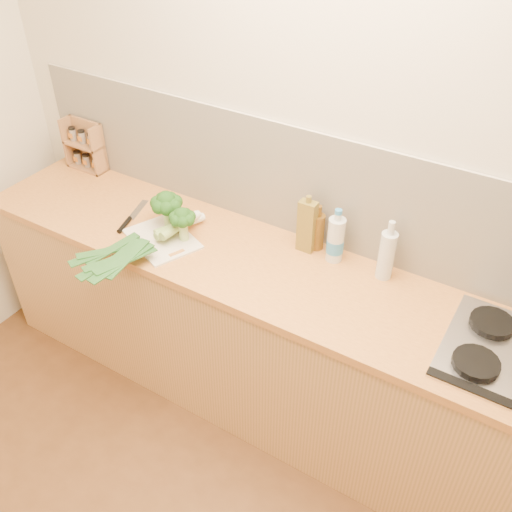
# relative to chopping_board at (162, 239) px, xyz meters

# --- Properties ---
(room_shell) EXTENTS (3.50, 3.50, 3.50)m
(room_shell) POSITION_rel_chopping_board_xyz_m (0.59, 0.38, 0.26)
(room_shell) COLOR beige
(room_shell) RESTS_ON ground
(counter) EXTENTS (3.20, 0.62, 0.90)m
(counter) POSITION_rel_chopping_board_xyz_m (0.59, 0.09, -0.45)
(counter) COLOR tan
(counter) RESTS_ON ground
(chopping_board) EXTENTS (0.42, 0.37, 0.01)m
(chopping_board) POSITION_rel_chopping_board_xyz_m (0.00, 0.00, 0.00)
(chopping_board) COLOR white
(chopping_board) RESTS_ON counter
(broccoli_left) EXTENTS (0.15, 0.16, 0.19)m
(broccoli_left) POSITION_rel_chopping_board_xyz_m (-0.04, 0.10, 0.13)
(broccoli_left) COLOR #AACB76
(broccoli_left) RESTS_ON chopping_board
(broccoli_right) EXTENTS (0.12, 0.13, 0.17)m
(broccoli_right) POSITION_rel_chopping_board_xyz_m (0.09, 0.05, 0.12)
(broccoli_right) COLOR #AACB76
(broccoli_right) RESTS_ON chopping_board
(leek_front) EXTENTS (0.32, 0.63, 0.04)m
(leek_front) POSITION_rel_chopping_board_xyz_m (-0.03, -0.02, 0.03)
(leek_front) COLOR white
(leek_front) RESTS_ON chopping_board
(leek_mid) EXTENTS (0.20, 0.67, 0.04)m
(leek_mid) POSITION_rel_chopping_board_xyz_m (0.01, -0.05, 0.05)
(leek_mid) COLOR white
(leek_mid) RESTS_ON chopping_board
(leek_back) EXTENTS (0.14, 0.65, 0.04)m
(leek_back) POSITION_rel_chopping_board_xyz_m (0.05, -0.07, 0.06)
(leek_back) COLOR white
(leek_back) RESTS_ON chopping_board
(chefs_knife) EXTENTS (0.11, 0.30, 0.02)m
(chefs_knife) POSITION_rel_chopping_board_xyz_m (-0.23, 0.03, 0.00)
(chefs_knife) COLOR silver
(chefs_knife) RESTS_ON counter
(spice_rack) EXTENTS (0.24, 0.09, 0.28)m
(spice_rack) POSITION_rel_chopping_board_xyz_m (-0.79, 0.33, 0.12)
(spice_rack) COLOR #AF714B
(spice_rack) RESTS_ON counter
(oil_tin) EXTENTS (0.08, 0.05, 0.29)m
(oil_tin) POSITION_rel_chopping_board_xyz_m (0.61, 0.29, 0.12)
(oil_tin) COLOR olive
(oil_tin) RESTS_ON counter
(glass_bottle) EXTENTS (0.07, 0.07, 0.28)m
(glass_bottle) POSITION_rel_chopping_board_xyz_m (0.99, 0.29, 0.11)
(glass_bottle) COLOR silver
(glass_bottle) RESTS_ON counter
(amber_bottle) EXTENTS (0.06, 0.06, 0.23)m
(amber_bottle) POSITION_rel_chopping_board_xyz_m (0.65, 0.32, 0.09)
(amber_bottle) COLOR brown
(amber_bottle) RESTS_ON counter
(water_bottle) EXTENTS (0.08, 0.08, 0.24)m
(water_bottle) POSITION_rel_chopping_board_xyz_m (0.75, 0.29, 0.10)
(water_bottle) COLOR silver
(water_bottle) RESTS_ON counter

